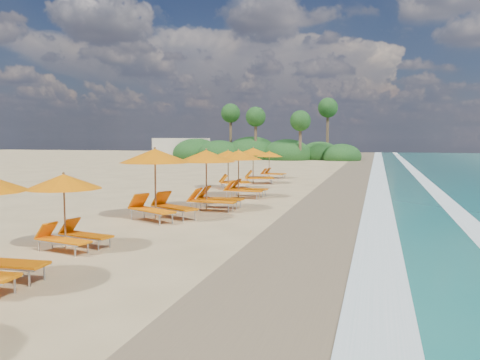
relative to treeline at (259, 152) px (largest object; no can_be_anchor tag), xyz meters
name	(u,v)px	position (x,y,z in m)	size (l,w,h in m)	color
ground	(240,209)	(9.94, -45.51, -1.00)	(160.00, 160.00, 0.00)	tan
wet_sand	(338,213)	(13.94, -45.51, -0.99)	(4.00, 160.00, 0.01)	#7A6849
surf_foam	(411,215)	(16.64, -45.51, -0.97)	(4.00, 160.00, 0.01)	white
station_2	(69,206)	(7.53, -53.83, 0.15)	(2.51, 2.42, 2.04)	olive
station_3	(159,179)	(7.80, -48.78, 0.47)	(3.49, 3.49, 2.61)	olive
station_4	(211,175)	(8.81, -45.93, 0.41)	(2.79, 2.60, 2.50)	olive
station_5	(242,170)	(8.94, -41.54, 0.34)	(2.68, 2.51, 2.38)	olive
station_6	(231,167)	(7.25, -37.68, 0.27)	(2.93, 2.90, 2.26)	olive
station_7	(256,163)	(7.91, -34.33, 0.32)	(2.94, 2.86, 2.34)	olive
station_8	(271,163)	(7.96, -29.88, 0.12)	(2.36, 2.25, 1.99)	olive
treeline	(259,152)	(0.00, 0.00, 0.00)	(25.80, 8.80, 9.74)	#163D14
beach_building	(182,148)	(-12.06, 2.49, 0.40)	(7.00, 5.00, 2.80)	beige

